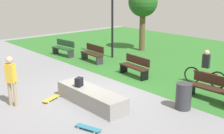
{
  "coord_description": "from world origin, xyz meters",
  "views": [
    {
      "loc": [
        8.21,
        -6.33,
        3.97
      ],
      "look_at": [
        0.66,
        0.28,
        1.17
      ],
      "focal_mm": 46.59,
      "sensor_mm": 36.0,
      "label": 1
    }
  ],
  "objects_px": {
    "park_bench_far_left": "(64,48)",
    "skateboard_spare": "(88,128)",
    "skateboard_by_ledge": "(51,98)",
    "tree_broad_elm": "(143,3)",
    "trash_bin": "(184,96)",
    "backpack_on_ledge": "(79,82)",
    "concrete_ledge": "(91,97)",
    "lamp_post": "(112,10)",
    "cyclist_on_bicycle": "(205,70)",
    "skater_performing_trick": "(11,77)",
    "park_bench_by_oak": "(135,66)",
    "park_bench_center_lawn": "(93,53)",
    "park_bench_near_lamppost": "(211,87)"
  },
  "relations": [
    {
      "from": "park_bench_by_oak",
      "to": "cyclist_on_bicycle",
      "type": "distance_m",
      "value": 3.06
    },
    {
      "from": "tree_broad_elm",
      "to": "trash_bin",
      "type": "height_order",
      "value": "tree_broad_elm"
    },
    {
      "from": "skateboard_spare",
      "to": "park_bench_near_lamppost",
      "type": "height_order",
      "value": "park_bench_near_lamppost"
    },
    {
      "from": "concrete_ledge",
      "to": "skateboard_spare",
      "type": "distance_m",
      "value": 1.87
    },
    {
      "from": "skater_performing_trick",
      "to": "cyclist_on_bicycle",
      "type": "height_order",
      "value": "skater_performing_trick"
    },
    {
      "from": "backpack_on_ledge",
      "to": "tree_broad_elm",
      "type": "height_order",
      "value": "tree_broad_elm"
    },
    {
      "from": "concrete_ledge",
      "to": "tree_broad_elm",
      "type": "relative_size",
      "value": 0.76
    },
    {
      "from": "trash_bin",
      "to": "park_bench_far_left",
      "type": "bearing_deg",
      "value": 172.77
    },
    {
      "from": "park_bench_center_lawn",
      "to": "lamp_post",
      "type": "xyz_separation_m",
      "value": [
        -0.03,
        1.43,
        2.22
      ]
    },
    {
      "from": "backpack_on_ledge",
      "to": "trash_bin",
      "type": "height_order",
      "value": "trash_bin"
    },
    {
      "from": "backpack_on_ledge",
      "to": "tree_broad_elm",
      "type": "xyz_separation_m",
      "value": [
        -4.38,
        7.91,
        2.23
      ]
    },
    {
      "from": "skateboard_by_ledge",
      "to": "cyclist_on_bicycle",
      "type": "distance_m",
      "value": 6.27
    },
    {
      "from": "backpack_on_ledge",
      "to": "skater_performing_trick",
      "type": "xyz_separation_m",
      "value": [
        -1.13,
        -1.96,
        0.32
      ]
    },
    {
      "from": "park_bench_by_oak",
      "to": "park_bench_far_left",
      "type": "distance_m",
      "value": 5.64
    },
    {
      "from": "skater_performing_trick",
      "to": "skateboard_by_ledge",
      "type": "distance_m",
      "value": 1.62
    },
    {
      "from": "backpack_on_ledge",
      "to": "tree_broad_elm",
      "type": "relative_size",
      "value": 0.08
    },
    {
      "from": "concrete_ledge",
      "to": "park_bench_center_lawn",
      "type": "bearing_deg",
      "value": 141.77
    },
    {
      "from": "park_bench_near_lamppost",
      "to": "tree_broad_elm",
      "type": "height_order",
      "value": "tree_broad_elm"
    },
    {
      "from": "skateboard_by_ledge",
      "to": "lamp_post",
      "type": "distance_m",
      "value": 7.36
    },
    {
      "from": "concrete_ledge",
      "to": "skateboard_by_ledge",
      "type": "xyz_separation_m",
      "value": [
        -1.26,
        -0.83,
        -0.21
      ]
    },
    {
      "from": "skateboard_by_ledge",
      "to": "trash_bin",
      "type": "distance_m",
      "value": 4.65
    },
    {
      "from": "backpack_on_ledge",
      "to": "skateboard_by_ledge",
      "type": "relative_size",
      "value": 0.39
    },
    {
      "from": "park_bench_far_left",
      "to": "skateboard_spare",
      "type": "bearing_deg",
      "value": -28.01
    },
    {
      "from": "lamp_post",
      "to": "park_bench_far_left",
      "type": "bearing_deg",
      "value": -140.65
    },
    {
      "from": "park_bench_far_left",
      "to": "tree_broad_elm",
      "type": "bearing_deg",
      "value": 65.56
    },
    {
      "from": "skateboard_by_ledge",
      "to": "cyclist_on_bicycle",
      "type": "bearing_deg",
      "value": 64.24
    },
    {
      "from": "park_bench_near_lamppost",
      "to": "park_bench_by_oak",
      "type": "height_order",
      "value": "same"
    },
    {
      "from": "lamp_post",
      "to": "park_bench_center_lawn",
      "type": "bearing_deg",
      "value": -88.92
    },
    {
      "from": "park_bench_center_lawn",
      "to": "lamp_post",
      "type": "relative_size",
      "value": 0.36
    },
    {
      "from": "backpack_on_ledge",
      "to": "lamp_post",
      "type": "height_order",
      "value": "lamp_post"
    },
    {
      "from": "backpack_on_ledge",
      "to": "trash_bin",
      "type": "relative_size",
      "value": 0.36
    },
    {
      "from": "park_bench_center_lawn",
      "to": "park_bench_far_left",
      "type": "distance_m",
      "value": 2.31
    },
    {
      "from": "concrete_ledge",
      "to": "park_bench_far_left",
      "type": "height_order",
      "value": "park_bench_far_left"
    },
    {
      "from": "concrete_ledge",
      "to": "park_bench_far_left",
      "type": "distance_m",
      "value": 7.69
    },
    {
      "from": "skateboard_by_ledge",
      "to": "cyclist_on_bicycle",
      "type": "relative_size",
      "value": 0.45
    },
    {
      "from": "park_bench_far_left",
      "to": "trash_bin",
      "type": "xyz_separation_m",
      "value": [
        9.28,
        -1.18,
        -0.03
      ]
    },
    {
      "from": "skateboard_by_ledge",
      "to": "park_bench_far_left",
      "type": "bearing_deg",
      "value": 144.23
    },
    {
      "from": "skater_performing_trick",
      "to": "park_bench_by_oak",
      "type": "height_order",
      "value": "skater_performing_trick"
    },
    {
      "from": "skater_performing_trick",
      "to": "park_bench_far_left",
      "type": "height_order",
      "value": "skater_performing_trick"
    },
    {
      "from": "tree_broad_elm",
      "to": "concrete_ledge",
      "type": "bearing_deg",
      "value": -57.85
    },
    {
      "from": "backpack_on_ledge",
      "to": "skater_performing_trick",
      "type": "height_order",
      "value": "skater_performing_trick"
    },
    {
      "from": "park_bench_far_left",
      "to": "cyclist_on_bicycle",
      "type": "distance_m",
      "value": 8.55
    },
    {
      "from": "backpack_on_ledge",
      "to": "park_bench_far_left",
      "type": "distance_m",
      "value": 7.28
    },
    {
      "from": "park_bench_center_lawn",
      "to": "park_bench_far_left",
      "type": "relative_size",
      "value": 0.99
    },
    {
      "from": "concrete_ledge",
      "to": "skater_performing_trick",
      "type": "relative_size",
      "value": 1.71
    },
    {
      "from": "concrete_ledge",
      "to": "cyclist_on_bicycle",
      "type": "relative_size",
      "value": 1.66
    },
    {
      "from": "park_bench_by_oak",
      "to": "park_bench_far_left",
      "type": "xyz_separation_m",
      "value": [
        -5.64,
        -0.24,
        0.0
      ]
    },
    {
      "from": "lamp_post",
      "to": "cyclist_on_bicycle",
      "type": "height_order",
      "value": "lamp_post"
    },
    {
      "from": "skater_performing_trick",
      "to": "park_bench_far_left",
      "type": "relative_size",
      "value": 1.07
    },
    {
      "from": "backpack_on_ledge",
      "to": "park_bench_far_left",
      "type": "height_order",
      "value": "park_bench_far_left"
    }
  ]
}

